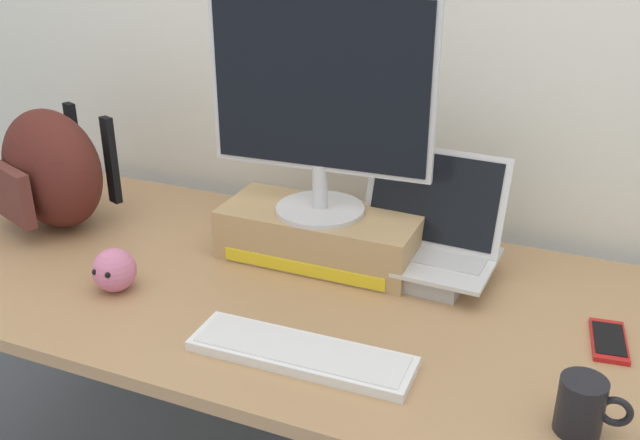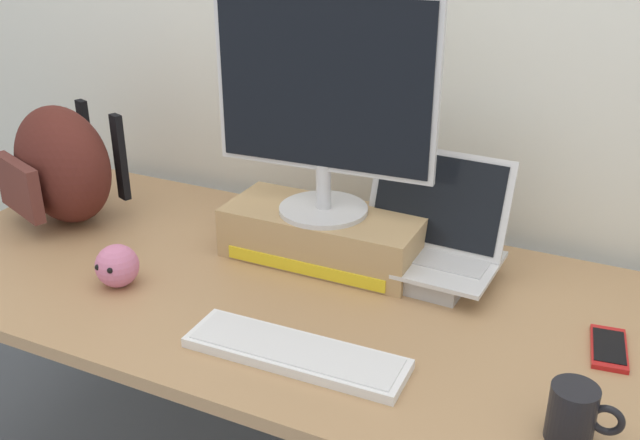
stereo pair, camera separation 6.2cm
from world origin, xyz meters
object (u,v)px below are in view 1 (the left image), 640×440
external_keyboard (301,353)px  plush_toy (114,270)px  open_laptop (423,251)px  coffee_mug (582,406)px  messenger_backpack (51,169)px  cell_phone (609,341)px  desktop_monitor (320,100)px  toner_box_yellow (320,235)px

external_keyboard → plush_toy: bearing=169.9°
open_laptop → coffee_mug: (0.39, -0.43, -0.01)m
messenger_backpack → cell_phone: messenger_backpack is taller
messenger_backpack → plush_toy: 0.44m
external_keyboard → cell_phone: bearing=26.5°
external_keyboard → desktop_monitor: bearing=106.8°
plush_toy → toner_box_yellow: bearing=41.8°
external_keyboard → coffee_mug: size_ratio=3.69×
desktop_monitor → open_laptop: (0.25, 0.03, -0.34)m
messenger_backpack → coffee_mug: size_ratio=3.37×
plush_toy → coffee_mug: bearing=-4.6°
cell_phone → desktop_monitor: bearing=163.1°
toner_box_yellow → coffee_mug: bearing=-32.3°
coffee_mug → plush_toy: 1.00m
toner_box_yellow → cell_phone: 0.68m
toner_box_yellow → external_keyboard: toner_box_yellow is taller
coffee_mug → cell_phone: (0.03, 0.29, -0.04)m
desktop_monitor → plush_toy: desktop_monitor is taller
desktop_monitor → cell_phone: (0.67, -0.11, -0.39)m
coffee_mug → plush_toy: (-1.00, 0.08, -0.00)m
external_keyboard → messenger_backpack: messenger_backpack is taller
desktop_monitor → coffee_mug: 0.83m
external_keyboard → plush_toy: 0.50m
open_laptop → messenger_backpack: messenger_backpack is taller
external_keyboard → plush_toy: (-0.49, 0.08, 0.04)m
toner_box_yellow → plush_toy: size_ratio=4.84×
messenger_backpack → plush_toy: (0.36, -0.23, -0.11)m
cell_phone → plush_toy: bearing=-176.0°
coffee_mug → plush_toy: bearing=175.4°
desktop_monitor → external_keyboard: size_ratio=1.18×
desktop_monitor → open_laptop: size_ratio=1.52×
external_keyboard → messenger_backpack: (-0.86, 0.31, 0.14)m
toner_box_yellow → plush_toy: 0.48m
external_keyboard → messenger_backpack: size_ratio=1.10×
desktop_monitor → messenger_backpack: (-0.72, -0.09, -0.24)m
toner_box_yellow → open_laptop: bearing=5.9°
open_laptop → external_keyboard: size_ratio=0.78×
plush_toy → desktop_monitor: bearing=41.7°
toner_box_yellow → plush_toy: toner_box_yellow is taller
desktop_monitor → open_laptop: desktop_monitor is taller
external_keyboard → coffee_mug: bearing=-1.9°
coffee_mug → cell_phone: size_ratio=0.78×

